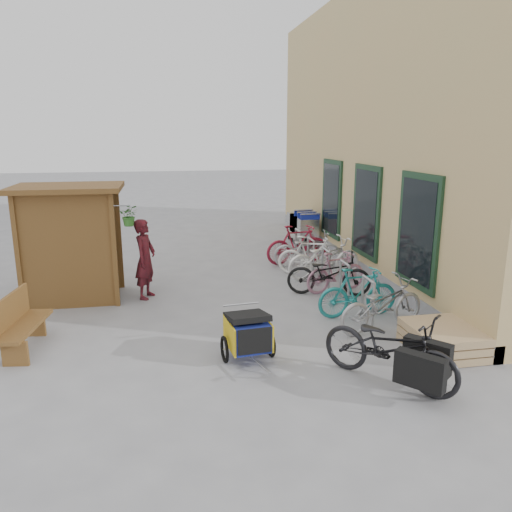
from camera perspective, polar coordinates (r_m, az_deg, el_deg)
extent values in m
plane|color=#969698|center=(8.93, -1.38, -8.66)|extent=(80.00, 80.00, 0.00)
cube|color=tan|center=(14.87, 21.63, 13.21)|extent=(6.00, 13.00, 7.00)
cube|color=#969698|center=(13.95, 10.19, 0.06)|extent=(0.18, 13.00, 0.30)
cube|color=#16331E|center=(10.05, 18.01, 2.74)|extent=(0.06, 1.50, 2.20)
cube|color=black|center=(10.03, 17.86, 2.74)|extent=(0.02, 1.25, 1.95)
cube|color=#16331E|center=(12.27, 12.47, 4.99)|extent=(0.06, 1.50, 2.20)
cube|color=black|center=(12.25, 12.34, 4.98)|extent=(0.02, 1.25, 1.95)
cube|color=#16331E|center=(14.57, 8.63, 6.51)|extent=(0.06, 1.50, 2.20)
cube|color=black|center=(14.56, 8.52, 6.51)|extent=(0.02, 1.25, 1.95)
cube|color=brown|center=(10.61, -25.59, 0.13)|extent=(0.09, 0.09, 2.30)
cube|color=brown|center=(10.29, -15.88, 0.58)|extent=(0.09, 0.09, 2.30)
cube|color=brown|center=(11.85, -24.05, 1.59)|extent=(0.09, 0.09, 2.30)
cube|color=brown|center=(11.56, -15.35, 2.02)|extent=(0.09, 0.09, 2.30)
cube|color=brown|center=(11.22, -24.63, 0.90)|extent=(0.05, 1.30, 2.30)
cube|color=brown|center=(10.44, -20.78, 0.39)|extent=(1.80, 0.05, 2.30)
cube|color=brown|center=(11.64, -19.78, 1.78)|extent=(1.80, 0.05, 2.30)
cube|color=brown|center=(10.86, -20.78, 7.31)|extent=(2.15, 1.65, 0.10)
cube|color=brown|center=(11.13, -21.16, -0.18)|extent=(1.30, 1.15, 0.04)
cube|color=brown|center=(11.01, -21.43, 2.85)|extent=(1.30, 1.15, 0.04)
cylinder|color=#A5A8AD|center=(10.12, -15.20, 5.59)|extent=(0.36, 0.02, 0.02)
imported|color=#306B25|center=(10.13, -14.28, 4.52)|extent=(0.38, 0.33, 0.42)
cylinder|color=#A5A8AD|center=(9.19, 13.24, -5.58)|extent=(0.05, 0.05, 0.84)
cylinder|color=#A5A8AD|center=(9.62, 12.05, -4.63)|extent=(0.05, 0.05, 0.84)
cylinder|color=#A5A8AD|center=(9.28, 12.77, -2.64)|extent=(0.05, 0.50, 0.05)
cylinder|color=#A5A8AD|center=(10.24, 10.55, -3.43)|extent=(0.05, 0.05, 0.84)
cylinder|color=#A5A8AD|center=(10.68, 9.59, -2.66)|extent=(0.05, 0.05, 0.84)
cylinder|color=#A5A8AD|center=(10.35, 10.16, -0.81)|extent=(0.05, 0.50, 0.05)
cylinder|color=#A5A8AD|center=(11.32, 8.38, -1.68)|extent=(0.05, 0.05, 0.84)
cylinder|color=#A5A8AD|center=(11.77, 7.59, -1.04)|extent=(0.05, 0.05, 0.84)
cylinder|color=#A5A8AD|center=(11.44, 8.04, 0.68)|extent=(0.05, 0.50, 0.05)
cylinder|color=#A5A8AD|center=(12.42, 6.59, -0.23)|extent=(0.05, 0.05, 0.84)
cylinder|color=#A5A8AD|center=(12.88, 5.93, 0.30)|extent=(0.05, 0.05, 0.84)
cylinder|color=#A5A8AD|center=(12.56, 6.30, 1.90)|extent=(0.05, 0.50, 0.05)
cylinder|color=#A5A8AD|center=(13.54, 5.09, 0.98)|extent=(0.05, 0.05, 0.84)
cylinder|color=#A5A8AD|center=(14.01, 4.54, 1.42)|extent=(0.05, 0.05, 0.84)
cylinder|color=#A5A8AD|center=(13.69, 4.85, 2.92)|extent=(0.05, 0.50, 0.05)
cube|color=tan|center=(8.68, 20.50, -9.76)|extent=(1.00, 1.20, 0.12)
cube|color=tan|center=(8.63, 20.58, -8.91)|extent=(1.00, 1.20, 0.12)
cube|color=tan|center=(8.58, 20.66, -8.04)|extent=(1.00, 1.20, 0.12)
cube|color=brown|center=(8.90, -25.03, -7.27)|extent=(0.64, 1.51, 0.06)
cube|color=brown|center=(8.86, -26.44, -5.63)|extent=(0.25, 1.46, 0.49)
cube|color=brown|center=(8.45, -25.83, -10.03)|extent=(0.39, 0.11, 0.39)
cube|color=brown|center=(9.50, -24.06, -7.24)|extent=(0.39, 0.11, 0.39)
cube|color=silver|center=(15.48, 5.69, 3.42)|extent=(0.59, 0.91, 0.55)
cube|color=#172599|center=(14.99, 6.22, 4.51)|extent=(0.59, 0.04, 0.19)
cylinder|color=silver|center=(14.95, 6.26, 4.78)|extent=(0.62, 0.04, 0.04)
cylinder|color=black|center=(15.18, 5.18, 1.01)|extent=(0.04, 0.13, 0.13)
cube|color=silver|center=(15.84, 5.31, 3.66)|extent=(0.59, 0.91, 0.55)
cube|color=#172599|center=(15.34, 5.81, 4.74)|extent=(0.59, 0.04, 0.19)
cylinder|color=silver|center=(15.30, 5.85, 4.99)|extent=(0.62, 0.04, 0.04)
cylinder|color=black|center=(15.53, 4.81, 1.31)|extent=(0.04, 0.13, 0.13)
cube|color=silver|center=(16.19, 4.95, 3.89)|extent=(0.59, 0.91, 0.55)
cube|color=#172599|center=(15.69, 5.43, 4.95)|extent=(0.59, 0.04, 0.19)
cylinder|color=silver|center=(15.65, 5.47, 5.20)|extent=(0.62, 0.04, 0.04)
cylinder|color=black|center=(15.89, 4.45, 1.59)|extent=(0.04, 0.13, 0.13)
cube|color=navy|center=(7.78, -0.94, -8.81)|extent=(0.62, 0.78, 0.43)
cube|color=gold|center=(7.72, -3.06, -9.04)|extent=(0.10, 0.73, 0.43)
cube|color=gold|center=(7.86, 1.14, -8.58)|extent=(0.10, 0.73, 0.43)
cube|color=black|center=(7.44, -0.13, -9.71)|extent=(0.51, 0.08, 0.39)
cube|color=black|center=(7.73, -1.04, -6.93)|extent=(0.67, 0.76, 0.21)
torus|color=black|center=(7.79, -3.62, -10.61)|extent=(0.09, 0.43, 0.42)
torus|color=black|center=(7.97, 1.68, -9.99)|extent=(0.09, 0.43, 0.42)
cylinder|color=#B7B7BC|center=(7.33, 0.42, -12.21)|extent=(0.09, 0.62, 0.03)
cylinder|color=#B7B7BC|center=(8.02, -1.73, -5.54)|extent=(0.59, 0.09, 0.03)
imported|color=black|center=(7.26, 14.95, -10.08)|extent=(1.82, 1.99, 1.05)
cube|color=black|center=(6.90, 18.23, -12.36)|extent=(0.55, 0.62, 0.45)
cube|color=black|center=(7.36, 18.98, -10.73)|extent=(0.55, 0.62, 0.45)
cube|color=#D15513|center=(7.11, 18.65, -11.15)|extent=(0.21, 0.22, 0.12)
imported|color=maroon|center=(10.74, -12.55, -0.34)|extent=(0.60, 0.72, 1.69)
imported|color=#9C9DA0|center=(9.12, 14.20, -5.40)|extent=(1.92, 1.13, 0.95)
imported|color=teal|center=(9.69, 11.57, -4.08)|extent=(1.63, 0.55, 0.96)
imported|color=black|center=(10.87, 8.33, -2.02)|extent=(1.91, 1.15, 0.95)
imported|color=#BD7A95|center=(11.13, 9.14, -1.80)|extent=(1.56, 0.80, 0.90)
imported|color=white|center=(12.12, 7.81, -0.22)|extent=(2.00, 0.99, 1.00)
imported|color=white|center=(12.35, 6.33, 0.03)|extent=(1.70, 0.94, 0.98)
imported|color=#9C9DA0|center=(13.14, 5.90, 0.79)|extent=(1.84, 0.79, 0.94)
imported|color=maroon|center=(13.41, 4.74, 1.34)|extent=(1.81, 0.75, 1.06)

